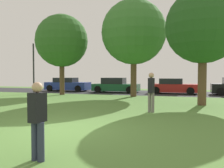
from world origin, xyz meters
The scene contains 11 objects.
ground_plane centered at (0.00, 0.00, 0.00)m, with size 44.00×44.00×0.00m, color #547F38.
road_strip centered at (0.00, 16.00, 0.00)m, with size 44.00×6.40×0.01m, color #28282B.
maple_tree_far centered at (-6.56, 11.75, 4.54)m, with size 4.41×4.41×6.77m.
oak_tree_right centered at (4.43, 7.83, 4.38)m, with size 4.14×4.14×6.48m.
oak_tree_center centered at (-0.40, 11.91, 4.97)m, with size 5.01×5.01×7.49m.
person_thrower centered at (0.90, -2.55, 0.86)m, with size 0.30×0.35×1.58m.
person_catcher centered at (2.11, 4.38, 1.01)m, with size 0.30×0.35×1.81m.
parked_car_blue centered at (-8.36, 16.06, 0.64)m, with size 4.55×1.98×1.38m.
parked_car_green centered at (-3.02, 15.70, 0.64)m, with size 4.41×1.96×1.40m.
parked_car_red centered at (2.35, 15.85, 0.63)m, with size 4.14×2.04×1.36m.
street_lamp_post centered at (-9.69, 12.20, 2.25)m, with size 0.14×0.14×4.50m, color #2D2D33.
Camera 1 is at (3.77, -6.69, 1.73)m, focal length 39.17 mm.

